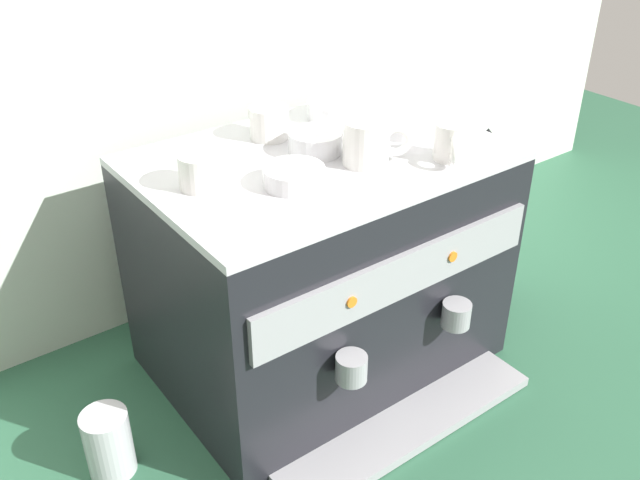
{
  "coord_description": "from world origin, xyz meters",
  "views": [
    {
      "loc": [
        -0.73,
        -0.98,
        1.02
      ],
      "look_at": [
        0.0,
        0.0,
        0.3
      ],
      "focal_mm": 39.64,
      "sensor_mm": 36.0,
      "label": 1
    }
  ],
  "objects_px": {
    "ceramic_cup_0": "(452,142)",
    "ceramic_bowl_3": "(316,142)",
    "coffee_grinder": "(478,207)",
    "ceramic_cup_2": "(369,142)",
    "ceramic_cup_1": "(268,122)",
    "milk_pitcher": "(108,443)",
    "ceramic_bowl_1": "(338,110)",
    "ceramic_cup_3": "(203,169)",
    "ceramic_bowl_0": "(403,125)",
    "ceramic_bowl_2": "(294,177)",
    "espresso_machine": "(321,264)"
  },
  "relations": [
    {
      "from": "espresso_machine",
      "to": "ceramic_cup_0",
      "type": "bearing_deg",
      "value": -41.18
    },
    {
      "from": "ceramic_bowl_3",
      "to": "ceramic_cup_2",
      "type": "bearing_deg",
      "value": -64.7
    },
    {
      "from": "ceramic_cup_3",
      "to": "ceramic_bowl_1",
      "type": "bearing_deg",
      "value": 16.85
    },
    {
      "from": "ceramic_cup_1",
      "to": "ceramic_cup_2",
      "type": "height_order",
      "value": "ceramic_cup_2"
    },
    {
      "from": "ceramic_cup_3",
      "to": "ceramic_bowl_0",
      "type": "bearing_deg",
      "value": -3.51
    },
    {
      "from": "ceramic_cup_0",
      "to": "ceramic_cup_2",
      "type": "relative_size",
      "value": 0.73
    },
    {
      "from": "espresso_machine",
      "to": "ceramic_cup_1",
      "type": "height_order",
      "value": "ceramic_cup_1"
    },
    {
      "from": "ceramic_bowl_0",
      "to": "ceramic_bowl_3",
      "type": "distance_m",
      "value": 0.2
    },
    {
      "from": "ceramic_bowl_2",
      "to": "ceramic_cup_0",
      "type": "bearing_deg",
      "value": -15.98
    },
    {
      "from": "ceramic_cup_1",
      "to": "ceramic_bowl_0",
      "type": "height_order",
      "value": "ceramic_cup_1"
    },
    {
      "from": "ceramic_cup_2",
      "to": "ceramic_bowl_3",
      "type": "bearing_deg",
      "value": 115.3
    },
    {
      "from": "ceramic_cup_2",
      "to": "milk_pitcher",
      "type": "xyz_separation_m",
      "value": [
        -0.54,
        0.05,
        -0.46
      ]
    },
    {
      "from": "ceramic_cup_1",
      "to": "milk_pitcher",
      "type": "xyz_separation_m",
      "value": [
        -0.47,
        -0.16,
        -0.45
      ]
    },
    {
      "from": "ceramic_cup_0",
      "to": "ceramic_cup_2",
      "type": "height_order",
      "value": "ceramic_cup_2"
    },
    {
      "from": "ceramic_cup_1",
      "to": "ceramic_cup_3",
      "type": "distance_m",
      "value": 0.24
    },
    {
      "from": "ceramic_cup_0",
      "to": "milk_pitcher",
      "type": "height_order",
      "value": "ceramic_cup_0"
    },
    {
      "from": "ceramic_bowl_3",
      "to": "ceramic_cup_1",
      "type": "bearing_deg",
      "value": 106.06
    },
    {
      "from": "espresso_machine",
      "to": "ceramic_cup_1",
      "type": "relative_size",
      "value": 6.08
    },
    {
      "from": "ceramic_bowl_1",
      "to": "coffee_grinder",
      "type": "distance_m",
      "value": 0.5
    },
    {
      "from": "espresso_machine",
      "to": "coffee_grinder",
      "type": "height_order",
      "value": "espresso_machine"
    },
    {
      "from": "ceramic_cup_0",
      "to": "ceramic_bowl_2",
      "type": "distance_m",
      "value": 0.31
    },
    {
      "from": "coffee_grinder",
      "to": "milk_pitcher",
      "type": "xyz_separation_m",
      "value": [
        -1.02,
        -0.07,
        -0.12
      ]
    },
    {
      "from": "espresso_machine",
      "to": "ceramic_cup_3",
      "type": "height_order",
      "value": "ceramic_cup_3"
    },
    {
      "from": "ceramic_cup_0",
      "to": "ceramic_bowl_3",
      "type": "bearing_deg",
      "value": 135.67
    },
    {
      "from": "ceramic_bowl_2",
      "to": "coffee_grinder",
      "type": "distance_m",
      "value": 0.71
    },
    {
      "from": "ceramic_cup_0",
      "to": "ceramic_bowl_1",
      "type": "bearing_deg",
      "value": 97.33
    },
    {
      "from": "ceramic_cup_2",
      "to": "ceramic_bowl_3",
      "type": "relative_size",
      "value": 1.19
    },
    {
      "from": "ceramic_cup_1",
      "to": "ceramic_bowl_3",
      "type": "relative_size",
      "value": 1.09
    },
    {
      "from": "ceramic_bowl_3",
      "to": "milk_pitcher",
      "type": "bearing_deg",
      "value": -174.31
    },
    {
      "from": "ceramic_bowl_0",
      "to": "ceramic_bowl_2",
      "type": "relative_size",
      "value": 1.02
    },
    {
      "from": "ceramic_cup_1",
      "to": "ceramic_bowl_2",
      "type": "height_order",
      "value": "ceramic_cup_1"
    },
    {
      "from": "espresso_machine",
      "to": "ceramic_cup_1",
      "type": "xyz_separation_m",
      "value": [
        -0.03,
        0.13,
        0.27
      ]
    },
    {
      "from": "ceramic_bowl_1",
      "to": "ceramic_bowl_2",
      "type": "distance_m",
      "value": 0.33
    },
    {
      "from": "ceramic_cup_2",
      "to": "ceramic_bowl_2",
      "type": "height_order",
      "value": "ceramic_cup_2"
    },
    {
      "from": "ceramic_bowl_0",
      "to": "ceramic_bowl_3",
      "type": "bearing_deg",
      "value": 172.08
    },
    {
      "from": "ceramic_bowl_3",
      "to": "milk_pitcher",
      "type": "xyz_separation_m",
      "value": [
        -0.5,
        -0.05,
        -0.44
      ]
    },
    {
      "from": "ceramic_bowl_0",
      "to": "ceramic_bowl_2",
      "type": "height_order",
      "value": "ceramic_bowl_0"
    },
    {
      "from": "ceramic_bowl_3",
      "to": "ceramic_bowl_1",
      "type": "bearing_deg",
      "value": 38.92
    },
    {
      "from": "coffee_grinder",
      "to": "ceramic_cup_2",
      "type": "bearing_deg",
      "value": -165.95
    },
    {
      "from": "coffee_grinder",
      "to": "milk_pitcher",
      "type": "bearing_deg",
      "value": -176.04
    },
    {
      "from": "ceramic_bowl_0",
      "to": "ceramic_cup_0",
      "type": "bearing_deg",
      "value": -96.35
    },
    {
      "from": "ceramic_cup_3",
      "to": "coffee_grinder",
      "type": "distance_m",
      "value": 0.82
    },
    {
      "from": "ceramic_cup_3",
      "to": "ceramic_bowl_0",
      "type": "distance_m",
      "value": 0.44
    },
    {
      "from": "ceramic_cup_3",
      "to": "ceramic_bowl_2",
      "type": "bearing_deg",
      "value": -35.96
    },
    {
      "from": "coffee_grinder",
      "to": "milk_pitcher",
      "type": "height_order",
      "value": "coffee_grinder"
    },
    {
      "from": "ceramic_bowl_2",
      "to": "milk_pitcher",
      "type": "distance_m",
      "value": 0.58
    },
    {
      "from": "ceramic_cup_0",
      "to": "ceramic_cup_2",
      "type": "xyz_separation_m",
      "value": [
        -0.13,
        0.08,
        0.01
      ]
    },
    {
      "from": "ceramic_cup_0",
      "to": "espresso_machine",
      "type": "bearing_deg",
      "value": 138.82
    },
    {
      "from": "ceramic_cup_2",
      "to": "ceramic_bowl_2",
      "type": "bearing_deg",
      "value": 177.88
    },
    {
      "from": "ceramic_cup_0",
      "to": "ceramic_cup_1",
      "type": "height_order",
      "value": "ceramic_cup_0"
    }
  ]
}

